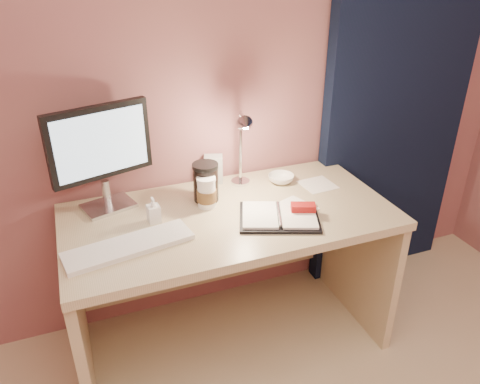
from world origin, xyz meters
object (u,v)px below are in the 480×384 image
object	(u,v)px
desk	(225,247)
coffee_cup	(207,193)
planner	(281,216)
keyboard	(129,246)
lotion_bottle	(153,210)
product_box	(214,169)
dark_jar	(206,184)
monitor	(100,149)
desk_lamp	(253,143)
bowl	(281,179)

from	to	relation	value
desk	coffee_cup	bearing A→B (deg)	166.31
desk	planner	size ratio (longest dim) A/B	3.54
keyboard	coffee_cup	xyz separation A→B (m)	(0.37, 0.20, 0.05)
coffee_cup	lotion_bottle	xyz separation A→B (m)	(-0.24, -0.05, -0.01)
planner	product_box	size ratio (longest dim) A/B	3.02
coffee_cup	lotion_bottle	world-z (taller)	coffee_cup
lotion_bottle	dark_jar	world-z (taller)	dark_jar
keyboard	product_box	distance (m)	0.64
desk	dark_jar	distance (m)	0.32
monitor	coffee_cup	world-z (taller)	monitor
desk_lamp	planner	bearing A→B (deg)	-72.87
monitor	planner	distance (m)	0.80
bowl	lotion_bottle	world-z (taller)	lotion_bottle
desk	keyboard	distance (m)	0.54
lotion_bottle	coffee_cup	bearing A→B (deg)	11.05
monitor	dark_jar	world-z (taller)	monitor
monitor	coffee_cup	xyz separation A→B (m)	(0.41, -0.14, -0.21)
coffee_cup	keyboard	bearing A→B (deg)	-151.12
keyboard	product_box	xyz separation A→B (m)	(0.48, 0.43, 0.06)
bowl	lotion_bottle	distance (m)	0.66
keyboard	product_box	bearing A→B (deg)	32.18
monitor	lotion_bottle	world-z (taller)	monitor
monitor	bowl	bearing A→B (deg)	-20.00
coffee_cup	dark_jar	xyz separation A→B (m)	(0.02, 0.06, 0.01)
product_box	desk_lamp	bearing A→B (deg)	-31.20
bowl	desk_lamp	distance (m)	0.28
keyboard	planner	xyz separation A→B (m)	(0.63, -0.01, 0.00)
desk	planner	xyz separation A→B (m)	(0.19, -0.19, 0.24)
coffee_cup	dark_jar	distance (m)	0.06
product_box	keyboard	bearing A→B (deg)	-119.36
desk	coffee_cup	size ratio (longest dim) A/B	10.15
lotion_bottle	dark_jar	distance (m)	0.28
monitor	planner	size ratio (longest dim) A/B	1.16
planner	bowl	distance (m)	0.34
desk	desk_lamp	bearing A→B (deg)	26.07
planner	coffee_cup	xyz separation A→B (m)	(-0.26, 0.21, 0.05)
bowl	dark_jar	bearing A→B (deg)	-174.24
planner	dark_jar	bearing A→B (deg)	153.51
desk	dark_jar	bearing A→B (deg)	127.22
planner	product_box	xyz separation A→B (m)	(-0.15, 0.43, 0.05)
product_box	desk_lamp	size ratio (longest dim) A/B	0.34
planner	lotion_bottle	world-z (taller)	lotion_bottle
coffee_cup	dark_jar	bearing A→B (deg)	75.47
bowl	desk	bearing A→B (deg)	-160.77
coffee_cup	monitor	bearing A→B (deg)	160.79
lotion_bottle	product_box	size ratio (longest dim) A/B	0.85
product_box	desk_lamp	world-z (taller)	desk_lamp
keyboard	dark_jar	world-z (taller)	dark_jar
monitor	keyboard	xyz separation A→B (m)	(0.03, -0.35, -0.26)
desk_lamp	coffee_cup	bearing A→B (deg)	-152.11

